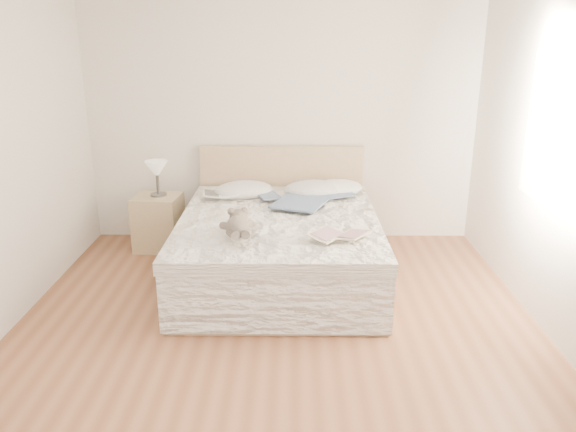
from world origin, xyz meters
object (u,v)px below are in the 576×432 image
object	(u,v)px
bed	(279,244)
teddy_bear	(238,234)
photo_book	(221,195)
nightstand	(159,222)
childrens_book	(340,236)
table_lamp	(157,171)

from	to	relation	value
bed	teddy_bear	xyz separation A→B (m)	(-0.30, -0.67, 0.34)
bed	photo_book	bearing A→B (deg)	140.46
nightstand	childrens_book	bearing A→B (deg)	-37.15
childrens_book	teddy_bear	world-z (taller)	teddy_bear
table_lamp	photo_book	xyz separation A→B (m)	(0.65, -0.21, -0.18)
bed	photo_book	xyz separation A→B (m)	(-0.58, 0.48, 0.32)
nightstand	teddy_bear	size ratio (longest dim) A/B	1.67
bed	childrens_book	distance (m)	0.87
childrens_book	teddy_bear	distance (m)	0.79
childrens_book	bed	bearing A→B (deg)	164.78
table_lamp	bed	bearing A→B (deg)	-29.01
photo_book	teddy_bear	bearing A→B (deg)	-86.25
nightstand	table_lamp	world-z (taller)	table_lamp
bed	nightstand	xyz separation A→B (m)	(-1.25, 0.66, -0.03)
bed	table_lamp	xyz separation A→B (m)	(-1.23, 0.68, 0.51)
table_lamp	teddy_bear	distance (m)	1.65
bed	nightstand	distance (m)	1.41
nightstand	photo_book	xyz separation A→B (m)	(0.67, -0.19, 0.35)
bed	nightstand	bearing A→B (deg)	151.99
nightstand	bed	bearing A→B (deg)	-28.01
table_lamp	teddy_bear	size ratio (longest dim) A/B	1.05
childrens_book	photo_book	bearing A→B (deg)	171.35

